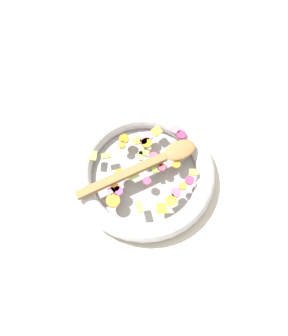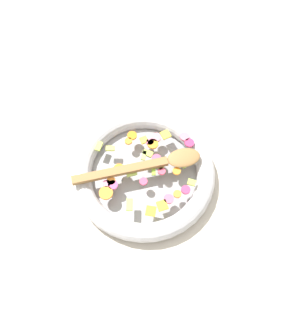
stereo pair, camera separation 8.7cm
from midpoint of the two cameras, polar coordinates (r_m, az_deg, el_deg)
ground_plane at (r=0.92m, az=2.71°, el=-1.64°), size 4.00×4.00×0.00m
skillet at (r=0.90m, az=2.77°, el=-1.06°), size 0.39×0.39×0.05m
chopped_vegetables at (r=0.87m, az=3.43°, el=-0.07°), size 0.29×0.30×0.01m
wooden_spoon at (r=0.86m, az=4.04°, el=0.32°), size 0.25×0.29×0.01m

